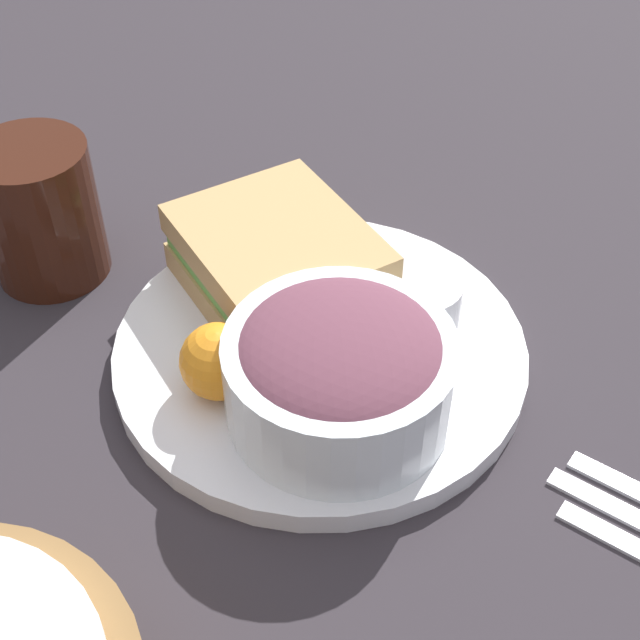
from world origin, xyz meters
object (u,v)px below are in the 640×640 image
at_px(drink_glass, 41,212).
at_px(dressing_cup, 418,300).
at_px(plate, 320,351).
at_px(sandwich, 278,262).
at_px(salad_bowl, 340,369).

bearing_deg(drink_glass, dressing_cup, -145.46).
bearing_deg(plate, drink_glass, 24.13).
distance_m(sandwich, dressing_cup, 0.10).
distance_m(plate, drink_glass, 0.22).
distance_m(salad_bowl, dressing_cup, 0.10).
bearing_deg(dressing_cup, plate, 69.65).
bearing_deg(dressing_cup, sandwich, 33.74).
bearing_deg(salad_bowl, plate, -28.78).
relative_size(salad_bowl, dressing_cup, 2.36).
distance_m(salad_bowl, drink_glass, 0.25).
bearing_deg(plate, salad_bowl, 151.22).
bearing_deg(dressing_cup, salad_bowl, 106.41).
height_order(sandwich, salad_bowl, salad_bowl).
bearing_deg(plate, sandwich, -10.44).
bearing_deg(sandwich, salad_bowl, 160.35).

